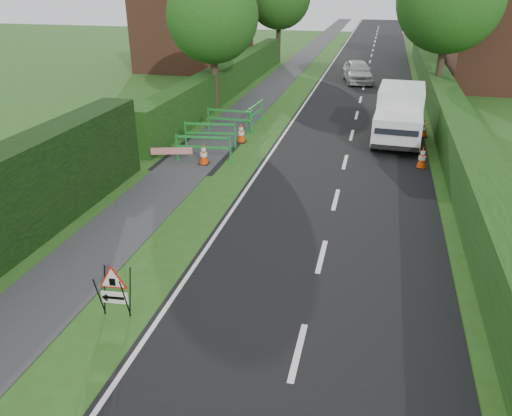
{
  "coord_description": "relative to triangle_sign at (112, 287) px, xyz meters",
  "views": [
    {
      "loc": [
        3.45,
        -6.07,
        6.19
      ],
      "look_at": [
        0.92,
        4.22,
        1.27
      ],
      "focal_mm": 35.0,
      "sensor_mm": 36.0,
      "label": 1
    }
  ],
  "objects": [
    {
      "name": "ground",
      "position": [
        1.24,
        -1.2,
        -0.69
      ],
      "size": [
        120.0,
        120.0,
        0.0
      ],
      "primitive_type": "plane",
      "color": "#2A4E16",
      "rests_on": "ground"
    },
    {
      "name": "road_surface",
      "position": [
        3.74,
        33.8,
        -0.68
      ],
      "size": [
        6.0,
        90.0,
        0.02
      ],
      "primitive_type": "cube",
      "color": "black",
      "rests_on": "ground"
    },
    {
      "name": "footpath",
      "position": [
        -1.76,
        33.8,
        -0.68
      ],
      "size": [
        2.0,
        90.0,
        0.02
      ],
      "primitive_type": "cube",
      "color": "#2D2D30",
      "rests_on": "ground"
    },
    {
      "name": "hedge_west_far",
      "position": [
        -3.76,
        20.8,
        -0.69
      ],
      "size": [
        1.0,
        24.0,
        1.8
      ],
      "primitive_type": "cube",
      "color": "#14380F",
      "rests_on": "ground"
    },
    {
      "name": "hedge_east",
      "position": [
        7.74,
        14.8,
        -0.69
      ],
      "size": [
        1.2,
        50.0,
        1.5
      ],
      "primitive_type": "cube",
      "color": "#14380F",
      "rests_on": "ground"
    },
    {
      "name": "house_west",
      "position": [
        -8.76,
        28.8,
        2.21
      ],
      "size": [
        7.5,
        7.4,
        7.88
      ],
      "color": "brown",
      "rests_on": "ground"
    },
    {
      "name": "house_east_b",
      "position": [
        13.24,
        40.8,
        2.21
      ],
      "size": [
        7.5,
        7.4,
        7.88
      ],
      "color": "brown",
      "rests_on": "ground"
    },
    {
      "name": "tree_nw",
      "position": [
        -3.36,
        16.8,
        3.8
      ],
      "size": [
        4.4,
        4.4,
        6.7
      ],
      "color": "#2D2116",
      "rests_on": "ground"
    },
    {
      "name": "tree_fe",
      "position": [
        7.64,
        36.8,
        3.54
      ],
      "size": [
        4.2,
        4.2,
        6.33
      ],
      "color": "#2D2116",
      "rests_on": "ground"
    },
    {
      "name": "triangle_sign",
      "position": [
        0.0,
        0.0,
        0.0
      ],
      "size": [
        0.73,
        0.73,
        0.99
      ],
      "rotation": [
        0.0,
        0.0,
        0.09
      ],
      "color": "black",
      "rests_on": "ground"
    },
    {
      "name": "works_van",
      "position": [
        5.58,
        13.59,
        0.43
      ],
      "size": [
        2.04,
        4.69,
        2.1
      ],
      "rotation": [
        0.0,
        0.0,
        -0.05
      ],
      "color": "silver",
      "rests_on": "ground"
    },
    {
      "name": "traffic_cone_0",
      "position": [
        6.41,
        10.36,
        -0.29
      ],
      "size": [
        0.38,
        0.38,
        0.79
      ],
      "color": "black",
      "rests_on": "ground"
    },
    {
      "name": "traffic_cone_1",
      "position": [
        6.03,
        13.01,
        -0.29
      ],
      "size": [
        0.38,
        0.38,
        0.79
      ],
      "color": "black",
      "rests_on": "ground"
    },
    {
      "name": "traffic_cone_2",
      "position": [
        6.68,
        14.37,
        -0.29
      ],
      "size": [
        0.38,
        0.38,
        0.79
      ],
      "color": "black",
      "rests_on": "ground"
    },
    {
      "name": "traffic_cone_3",
      "position": [
        -1.22,
        8.88,
        -0.29
      ],
      "size": [
        0.38,
        0.38,
        0.79
      ],
      "color": "black",
      "rests_on": "ground"
    },
    {
      "name": "traffic_cone_4",
      "position": [
        -0.62,
        11.78,
        -0.29
      ],
      "size": [
        0.38,
        0.38,
        0.79
      ],
      "color": "black",
      "rests_on": "ground"
    },
    {
      "name": "ped_barrier_0",
      "position": [
        -1.32,
        9.17,
        -0.06
      ],
      "size": [
        2.09,
        0.58,
        1.0
      ],
      "rotation": [
        0.0,
        0.0,
        0.12
      ],
      "color": "#18852C",
      "rests_on": "ground"
    },
    {
      "name": "ped_barrier_1",
      "position": [
        -1.65,
        10.92,
        -0.06
      ],
      "size": [
        2.09,
        0.67,
        1.0
      ],
      "rotation": [
        0.0,
        0.0,
        0.16
      ],
      "color": "#18852C",
      "rests_on": "ground"
    },
    {
      "name": "ped_barrier_2",
      "position": [
        -1.51,
        13.16,
        -0.06
      ],
      "size": [
        2.07,
        0.43,
        1.0
      ],
      "rotation": [
        0.0,
        0.0,
        -0.04
      ],
      "color": "#18852C",
      "rests_on": "ground"
    },
    {
      "name": "ped_barrier_3",
      "position": [
        -0.66,
        14.4,
        -0.06
      ],
      "size": [
        0.5,
        2.08,
        1.0
      ],
      "rotation": [
        0.0,
        0.0,
        1.5
      ],
      "color": "#18852C",
      "rests_on": "ground"
    },
    {
      "name": "redwhite_plank",
      "position": [
        -2.41,
        8.76,
        -0.69
      ],
      "size": [
        1.45,
        0.47,
        0.25
      ],
      "primitive_type": "cube",
      "rotation": [
        0.0,
        0.0,
        0.29
      ],
      "color": "red",
      "rests_on": "ground"
    },
    {
      "name": "hatchback_car",
      "position": [
        3.23,
        25.98,
        -0.0
      ],
      "size": [
        2.38,
        4.25,
        1.36
      ],
      "primitive_type": "imported",
      "rotation": [
        0.0,
        0.0,
        0.2
      ],
      "color": "silver",
      "rests_on": "ground"
    }
  ]
}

